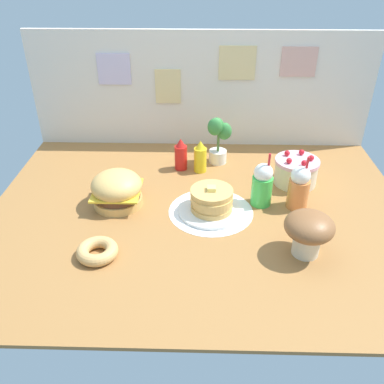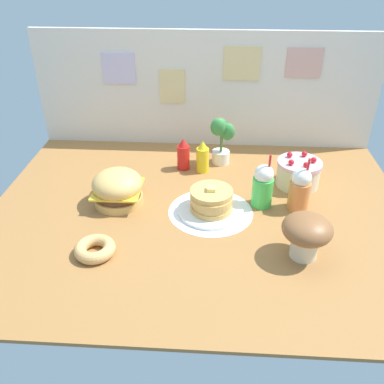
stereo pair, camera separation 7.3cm
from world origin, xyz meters
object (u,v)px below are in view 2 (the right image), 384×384
at_px(donut_pink_glaze, 95,249).
at_px(pancake_stack, 211,203).
at_px(burger, 118,188).
at_px(mustard_bottle, 203,157).
at_px(cream_soda_cup, 263,186).
at_px(ketchup_bottle, 183,155).
at_px(layer_cake, 298,173).
at_px(orange_float_cup, 300,189).
at_px(potted_plant, 221,139).
at_px(mushroom_stool, 307,232).

bearing_deg(donut_pink_glaze, pancake_stack, 35.39).
bearing_deg(burger, mustard_bottle, 41.04).
xyz_separation_m(pancake_stack, cream_soda_cup, (0.30, 0.10, 0.06)).
distance_m(burger, donut_pink_glaze, 0.48).
height_order(ketchup_bottle, donut_pink_glaze, ketchup_bottle).
relative_size(layer_cake, ketchup_bottle, 1.25).
distance_m(burger, orange_float_cup, 1.06).
relative_size(potted_plant, mushroom_stool, 1.39).
distance_m(burger, cream_soda_cup, 0.85).
bearing_deg(ketchup_bottle, mushroom_stool, -52.61).
xyz_separation_m(burger, mushroom_stool, (1.02, -0.42, 0.04)).
height_order(mustard_bottle, orange_float_cup, orange_float_cup).
distance_m(layer_cake, ketchup_bottle, 0.77).
bearing_deg(orange_float_cup, cream_soda_cup, 172.52).
xyz_separation_m(pancake_stack, orange_float_cup, (0.50, 0.07, 0.06)).
bearing_deg(pancake_stack, layer_cake, 32.55).
distance_m(pancake_stack, layer_cake, 0.65).
relative_size(layer_cake, donut_pink_glaze, 1.34).
relative_size(burger, potted_plant, 0.87).
distance_m(layer_cake, cream_soda_cup, 0.36).
bearing_deg(orange_float_cup, ketchup_bottle, 147.42).
relative_size(ketchup_bottle, donut_pink_glaze, 1.08).
distance_m(pancake_stack, mushroom_stool, 0.59).
bearing_deg(potted_plant, mustard_bottle, -131.65).
bearing_deg(donut_pink_glaze, cream_soda_cup, 30.12).
xyz_separation_m(ketchup_bottle, mustard_bottle, (0.14, -0.03, 0.00)).
relative_size(layer_cake, orange_float_cup, 0.83).
bearing_deg(potted_plant, cream_soda_cup, -65.26).
bearing_deg(potted_plant, burger, -137.38).
relative_size(burger, donut_pink_glaze, 1.43).
xyz_separation_m(donut_pink_glaze, mushroom_stool, (1.04, 0.05, 0.11)).
distance_m(mustard_bottle, mushroom_stool, 1.01).
bearing_deg(pancake_stack, potted_plant, 85.24).
bearing_deg(mushroom_stool, mustard_bottle, 122.22).
bearing_deg(pancake_stack, cream_soda_cup, 18.16).
height_order(burger, donut_pink_glaze, burger).
height_order(pancake_stack, cream_soda_cup, cream_soda_cup).
height_order(mustard_bottle, cream_soda_cup, cream_soda_cup).
distance_m(mustard_bottle, donut_pink_glaze, 1.04).
bearing_deg(cream_soda_cup, potted_plant, 114.74).
height_order(potted_plant, mushroom_stool, potted_plant).
xyz_separation_m(ketchup_bottle, donut_pink_glaze, (-0.37, -0.93, -0.07)).
distance_m(burger, mushroom_stool, 1.11).
bearing_deg(burger, potted_plant, 42.62).
distance_m(orange_float_cup, donut_pink_glaze, 1.18).
bearing_deg(potted_plant, pancake_stack, -94.76).
distance_m(cream_soda_cup, mushroom_stool, 0.49).
relative_size(orange_float_cup, donut_pink_glaze, 1.61).
bearing_deg(burger, pancake_stack, -6.96).
bearing_deg(potted_plant, orange_float_cup, -50.92).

